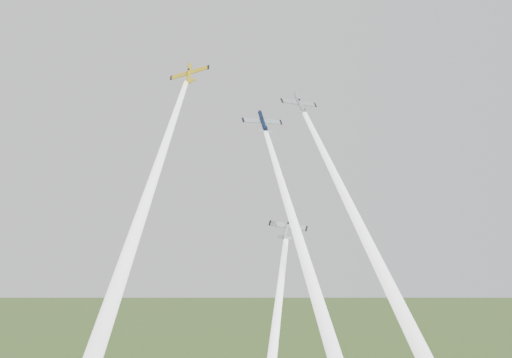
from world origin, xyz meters
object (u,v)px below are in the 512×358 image
plane_yellow (189,73)px  plane_silver_right (300,104)px  plane_navy (263,122)px  plane_silver_low (287,227)px

plane_yellow → plane_silver_right: (23.04, -0.37, -6.25)m
plane_yellow → plane_navy: plane_yellow is taller
plane_yellow → plane_silver_low: bearing=-21.3°
plane_navy → plane_yellow: bearing=161.2°
plane_silver_low → plane_silver_right: bearing=86.3°
plane_silver_low → plane_yellow: bearing=159.1°
plane_silver_right → plane_silver_low: plane_silver_right is taller
plane_silver_low → plane_navy: bearing=121.6°
plane_silver_right → plane_silver_low: (-4.02, -12.79, -26.03)m
plane_silver_right → plane_silver_low: size_ratio=1.13×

